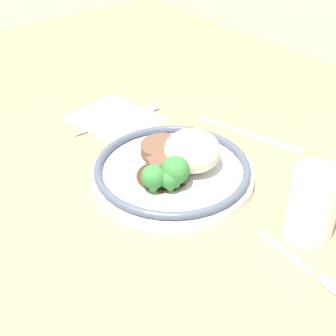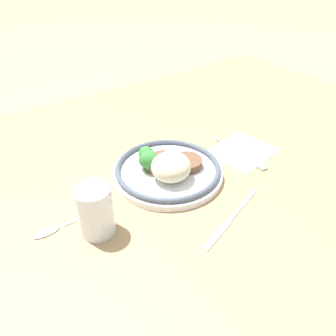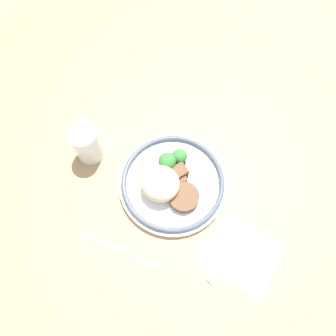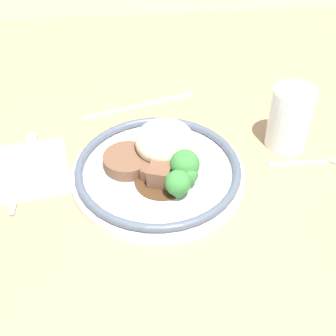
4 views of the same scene
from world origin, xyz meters
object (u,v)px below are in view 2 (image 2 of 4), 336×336
spoon (57,229)px  knife (230,219)px  plate (168,168)px  fork (244,155)px  juice_glass (96,212)px

spoon → knife: bearing=148.6°
plate → fork: size_ratio=1.41×
fork → spoon: 0.47m
fork → spoon: size_ratio=1.23×
fork → knife: fork is taller
plate → fork: (-0.20, 0.05, -0.02)m
fork → knife: size_ratio=0.90×
plate → fork: plate is taller
knife → spoon: size_ratio=1.38×
knife → plate: bearing=-101.9°
plate → juice_glass: (0.20, 0.06, 0.02)m
fork → knife: (0.19, 0.14, -0.00)m
fork → spoon: (0.47, -0.03, -0.00)m
fork → spoon: same height
knife → juice_glass: bearing=-46.6°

